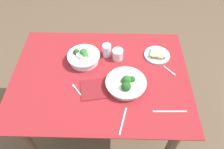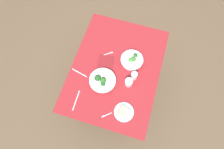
# 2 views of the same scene
# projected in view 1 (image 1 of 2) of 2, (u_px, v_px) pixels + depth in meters

# --- Properties ---
(ground_plane) EXTENTS (6.00, 6.00, 0.00)m
(ground_plane) POSITION_uv_depth(u_px,v_px,m) (103.00, 126.00, 2.08)
(ground_plane) COLOR brown
(dining_table) EXTENTS (1.22, 0.91, 0.74)m
(dining_table) POSITION_uv_depth(u_px,v_px,m) (101.00, 87.00, 1.61)
(dining_table) COLOR maroon
(dining_table) RESTS_ON ground_plane
(broccoli_bowl_far) EXTENTS (0.23, 0.23, 0.10)m
(broccoli_bowl_far) POSITION_uv_depth(u_px,v_px,m) (84.00, 57.00, 1.58)
(broccoli_bowl_far) COLOR white
(broccoli_bowl_far) RESTS_ON dining_table
(broccoli_bowl_near) EXTENTS (0.27, 0.27, 0.09)m
(broccoli_bowl_near) POSITION_uv_depth(u_px,v_px,m) (126.00, 84.00, 1.43)
(broccoli_bowl_near) COLOR silver
(broccoli_bowl_near) RESTS_ON dining_table
(bread_side_plate) EXTENTS (0.19, 0.19, 0.03)m
(bread_side_plate) POSITION_uv_depth(u_px,v_px,m) (157.00, 55.00, 1.63)
(bread_side_plate) COLOR #99C6D1
(bread_side_plate) RESTS_ON dining_table
(water_glass_center) EXTENTS (0.06, 0.06, 0.10)m
(water_glass_center) POSITION_uv_depth(u_px,v_px,m) (107.00, 50.00, 1.61)
(water_glass_center) COLOR silver
(water_glass_center) RESTS_ON dining_table
(water_glass_side) EXTENTS (0.08, 0.08, 0.08)m
(water_glass_side) POSITION_uv_depth(u_px,v_px,m) (118.00, 54.00, 1.59)
(water_glass_side) COLOR silver
(water_glass_side) RESTS_ON dining_table
(fork_by_far_bowl) EXTENTS (0.07, 0.09, 0.00)m
(fork_by_far_bowl) POSITION_uv_depth(u_px,v_px,m) (76.00, 89.00, 1.43)
(fork_by_far_bowl) COLOR #B7B7BC
(fork_by_far_bowl) RESTS_ON dining_table
(fork_by_near_bowl) EXTENTS (0.08, 0.09, 0.00)m
(fork_by_near_bowl) POSITION_uv_depth(u_px,v_px,m) (170.00, 71.00, 1.54)
(fork_by_near_bowl) COLOR #B7B7BC
(fork_by_near_bowl) RESTS_ON dining_table
(table_knife_left) EXTENTS (0.05, 0.18, 0.00)m
(table_knife_left) POSITION_uv_depth(u_px,v_px,m) (123.00, 121.00, 1.29)
(table_knife_left) COLOR #B7B7BC
(table_knife_left) RESTS_ON dining_table
(table_knife_right) EXTENTS (0.21, 0.02, 0.00)m
(table_knife_right) POSITION_uv_depth(u_px,v_px,m) (170.00, 111.00, 1.33)
(table_knife_right) COLOR #B7B7BC
(table_knife_right) RESTS_ON dining_table
(napkin_folded_upper) EXTENTS (0.20, 0.19, 0.01)m
(napkin_folded_upper) POSITION_uv_depth(u_px,v_px,m) (94.00, 89.00, 1.43)
(napkin_folded_upper) COLOR maroon
(napkin_folded_upper) RESTS_ON dining_table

